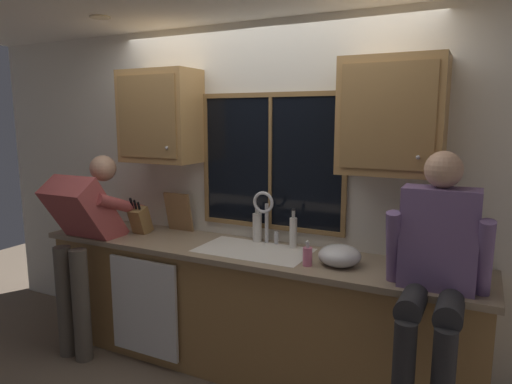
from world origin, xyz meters
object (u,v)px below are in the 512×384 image
at_px(person_standing, 84,234).
at_px(bottle_tall_clear, 257,227).
at_px(cutting_board, 179,212).
at_px(person_sitting_on_counter, 436,260).
at_px(mixing_bowl, 340,256).
at_px(knife_block, 140,220).
at_px(bottle_green_glass, 293,232).
at_px(soap_dispenser, 307,256).

relative_size(person_standing, bottle_tall_clear, 5.49).
xyz_separation_m(person_standing, bottle_tall_clear, (1.25, 0.53, 0.08)).
bearing_deg(person_standing, cutting_board, 45.37).
distance_m(person_sitting_on_counter, mixing_bowl, 0.64).
bearing_deg(person_sitting_on_counter, bottle_tall_clear, 159.50).
height_order(knife_block, mixing_bowl, knife_block).
xyz_separation_m(cutting_board, bottle_tall_clear, (0.73, 0.00, -0.04)).
distance_m(knife_block, bottle_green_glass, 1.27).
bearing_deg(soap_dispenser, person_standing, -174.68).
xyz_separation_m(person_sitting_on_counter, knife_block, (-2.26, 0.28, -0.08)).
xyz_separation_m(person_standing, soap_dispenser, (1.78, 0.17, 0.03)).
bearing_deg(cutting_board, knife_block, -137.76).
height_order(knife_block, bottle_tall_clear, knife_block).
height_order(person_sitting_on_counter, soap_dispenser, person_sitting_on_counter).
relative_size(knife_block, soap_dispenser, 1.93).
relative_size(person_sitting_on_counter, knife_block, 3.92).
distance_m(knife_block, soap_dispenser, 1.50).
height_order(cutting_board, soap_dispenser, cutting_board).
xyz_separation_m(person_standing, knife_block, (0.29, 0.32, 0.07)).
relative_size(soap_dispenser, bottle_tall_clear, 0.59).
height_order(person_sitting_on_counter, bottle_tall_clear, person_sitting_on_counter).
distance_m(person_standing, cutting_board, 0.75).
relative_size(person_sitting_on_counter, mixing_bowl, 4.62).
distance_m(person_standing, bottle_tall_clear, 1.36).
xyz_separation_m(person_standing, bottle_green_glass, (1.55, 0.50, 0.08)).
height_order(mixing_bowl, bottle_tall_clear, bottle_tall_clear).
xyz_separation_m(person_sitting_on_counter, soap_dispenser, (-0.77, 0.13, -0.12)).
height_order(person_standing, cutting_board, person_standing).
bearing_deg(mixing_bowl, soap_dispenser, -149.68).
relative_size(cutting_board, bottle_tall_clear, 1.16).
height_order(soap_dispenser, bottle_tall_clear, bottle_tall_clear).
height_order(knife_block, bottle_green_glass, knife_block).
xyz_separation_m(knife_block, bottle_green_glass, (1.26, 0.18, 0.01)).
xyz_separation_m(knife_block, bottle_tall_clear, (0.96, 0.21, 0.01)).
bearing_deg(person_sitting_on_counter, soap_dispenser, 170.68).
bearing_deg(soap_dispenser, cutting_board, 164.10).
distance_m(soap_dispenser, bottle_green_glass, 0.41).
distance_m(knife_block, mixing_bowl, 1.67).
bearing_deg(cutting_board, soap_dispenser, -15.90).
height_order(person_sitting_on_counter, cutting_board, person_sitting_on_counter).
bearing_deg(soap_dispenser, bottle_green_glass, 125.04).
bearing_deg(knife_block, soap_dispenser, -5.83).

